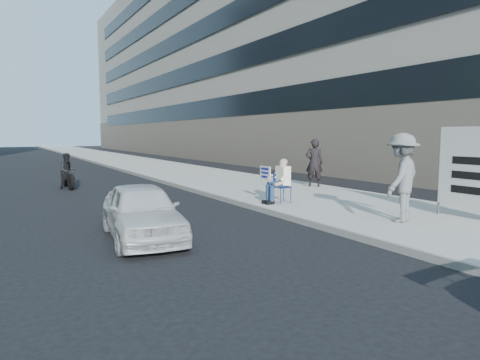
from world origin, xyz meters
TOP-DOWN VIEW (x-y plane):
  - ground at (0.00, 0.00)m, footprint 160.00×160.00m
  - near_sidewalk at (4.00, 20.00)m, footprint 5.00×120.00m
  - near_building at (17.00, 32.00)m, footprint 14.00×70.00m
  - seated_protester at (2.29, 5.42)m, footprint 0.83×1.12m
  - jogger at (3.19, 1.78)m, footprint 1.51×1.19m
  - pedestrian_woman at (5.80, 8.07)m, footprint 0.80×0.75m
  - white_sedan_near at (-2.35, 3.68)m, footprint 1.75×3.56m
  - motorcycle at (-2.45, 13.41)m, footprint 0.75×2.05m

SIDE VIEW (x-z plane):
  - ground at x=0.00m, z-range 0.00..0.00m
  - near_sidewalk at x=4.00m, z-range 0.00..0.15m
  - white_sedan_near at x=-2.35m, z-range 0.00..1.17m
  - motorcycle at x=-2.45m, z-range -0.08..1.35m
  - seated_protester at x=2.29m, z-range 0.22..1.53m
  - pedestrian_woman at x=5.80m, z-range 0.15..2.00m
  - jogger at x=3.19m, z-range 0.15..2.20m
  - near_building at x=17.00m, z-range 0.00..20.00m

